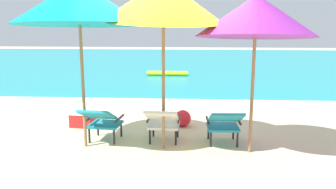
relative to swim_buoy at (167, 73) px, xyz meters
name	(u,v)px	position (x,y,z in m)	size (l,w,h in m)	color
ground_plane	(176,96)	(0.51, -3.77, -0.10)	(40.00, 40.00, 0.00)	beige
ocean_band	(183,62)	(0.51, 4.79, -0.09)	(40.00, 18.00, 0.01)	teal
swim_buoy	(167,73)	(0.00, 0.00, 0.00)	(0.18, 0.18, 1.60)	yellow
lounge_chair_left	(102,120)	(-0.58, -7.87, 0.31)	(0.61, 0.92, 0.68)	teal
lounge_chair_center	(163,121)	(0.46, -7.85, 0.31)	(0.57, 0.89, 0.68)	silver
lounge_chair_right	(224,123)	(1.48, -7.90, 0.31)	(0.57, 0.90, 0.68)	teal
beach_umbrella_left	(79,3)	(-0.82, -8.05, 2.22)	(2.32, 2.35, 2.71)	olive
beach_umbrella_center	(163,1)	(0.48, -8.07, 2.25)	(2.51, 2.53, 2.74)	olive
beach_umbrella_right	(256,16)	(1.87, -8.14, 2.02)	(2.03, 2.07, 2.51)	olive
beach_ball	(183,118)	(0.77, -6.79, 0.07)	(0.33, 0.33, 0.33)	red
cooler_box	(83,119)	(-1.21, -6.93, 0.06)	(0.51, 0.39, 0.32)	red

